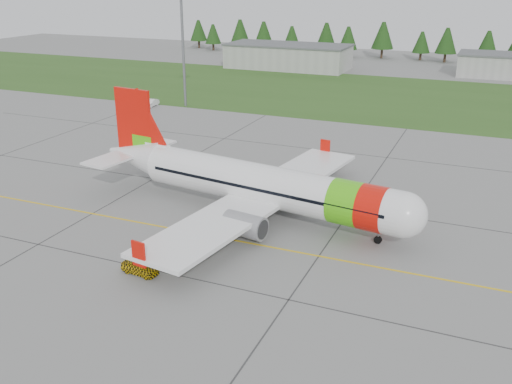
% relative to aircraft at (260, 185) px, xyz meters
% --- Properties ---
extents(ground, '(320.00, 320.00, 0.00)m').
position_rel_aircraft_xyz_m(ground, '(-1.43, -14.66, -3.36)').
color(ground, gray).
rests_on(ground, ground).
extents(aircraft, '(38.36, 35.72, 11.66)m').
position_rel_aircraft_xyz_m(aircraft, '(0.00, 0.00, 0.00)').
color(aircraft, white).
rests_on(aircraft, ground).
extents(follow_me_car, '(1.31, 1.50, 3.42)m').
position_rel_aircraft_xyz_m(follow_me_car, '(-4.43, -15.64, -1.65)').
color(follow_me_car, yellow).
rests_on(follow_me_car, ground).
extents(service_van, '(1.54, 1.47, 4.14)m').
position_rel_aircraft_xyz_m(service_van, '(-39.35, 40.46, -1.29)').
color(service_van, white).
rests_on(service_van, ground).
extents(grass_strip, '(320.00, 50.00, 0.03)m').
position_rel_aircraft_xyz_m(grass_strip, '(-1.43, 67.34, -3.35)').
color(grass_strip, '#30561E').
rests_on(grass_strip, ground).
extents(taxi_guideline, '(120.00, 0.25, 0.02)m').
position_rel_aircraft_xyz_m(taxi_guideline, '(-1.43, -6.66, -3.35)').
color(taxi_guideline, gold).
rests_on(taxi_guideline, ground).
extents(hangar_west, '(32.00, 14.00, 6.00)m').
position_rel_aircraft_xyz_m(hangar_west, '(-31.43, 95.34, -0.36)').
color(hangar_west, '#A8A8A3').
rests_on(hangar_west, ground).
extents(hangar_east, '(24.00, 12.00, 5.20)m').
position_rel_aircraft_xyz_m(hangar_east, '(23.57, 103.34, -0.76)').
color(hangar_east, '#A8A8A3').
rests_on(hangar_east, ground).
extents(floodlight_mast, '(0.50, 0.50, 20.00)m').
position_rel_aircraft_xyz_m(floodlight_mast, '(-33.43, 43.34, 6.64)').
color(floodlight_mast, slate).
rests_on(floodlight_mast, ground).
extents(treeline, '(160.00, 8.00, 10.00)m').
position_rel_aircraft_xyz_m(treeline, '(-1.43, 123.34, 1.64)').
color(treeline, '#1C3F14').
rests_on(treeline, ground).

